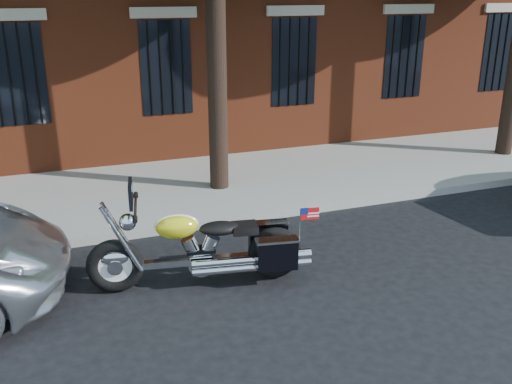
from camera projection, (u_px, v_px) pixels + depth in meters
name	position (u px, v px, depth m)	size (l,w,h in m)	color
ground	(244.00, 259.00, 8.53)	(120.00, 120.00, 0.00)	black
curb	(217.00, 221.00, 9.72)	(40.00, 0.16, 0.15)	gray
sidewalk	(190.00, 187.00, 11.38)	(40.00, 3.60, 0.15)	gray
motorcycle	(208.00, 250.00, 7.65)	(2.95, 1.17, 1.53)	black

